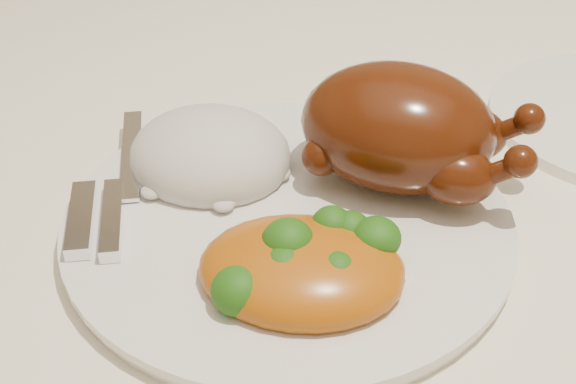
# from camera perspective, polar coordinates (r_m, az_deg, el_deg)

# --- Properties ---
(dining_table) EXTENTS (1.60, 0.90, 0.76)m
(dining_table) POSITION_cam_1_polar(r_m,az_deg,el_deg) (0.64, 12.43, -7.62)
(dining_table) COLOR brown
(dining_table) RESTS_ON floor
(tablecloth) EXTENTS (1.73, 1.03, 0.18)m
(tablecloth) POSITION_cam_1_polar(r_m,az_deg,el_deg) (0.60, 13.32, -2.52)
(tablecloth) COLOR white
(tablecloth) RESTS_ON dining_table
(dinner_plate) EXTENTS (0.30, 0.30, 0.01)m
(dinner_plate) POSITION_cam_1_polar(r_m,az_deg,el_deg) (0.53, 0.00, -2.30)
(dinner_plate) COLOR white
(dinner_plate) RESTS_ON tablecloth
(roast_chicken) EXTENTS (0.17, 0.11, 0.08)m
(roast_chicken) POSITION_cam_1_polar(r_m,az_deg,el_deg) (0.54, 8.17, 4.47)
(roast_chicken) COLOR #4E1B08
(roast_chicken) RESTS_ON dinner_plate
(rice_mound) EXTENTS (0.12, 0.11, 0.06)m
(rice_mound) POSITION_cam_1_polar(r_m,az_deg,el_deg) (0.56, -5.54, 2.57)
(rice_mound) COLOR silver
(rice_mound) RESTS_ON dinner_plate
(mac_and_cheese) EXTENTS (0.13, 0.10, 0.05)m
(mac_and_cheese) POSITION_cam_1_polar(r_m,az_deg,el_deg) (0.47, 1.48, -5.41)
(mac_and_cheese) COLOR #B1630B
(mac_and_cheese) RESTS_ON dinner_plate
(cutlery) EXTENTS (0.07, 0.17, 0.01)m
(cutlery) POSITION_cam_1_polar(r_m,az_deg,el_deg) (0.54, -12.42, -0.33)
(cutlery) COLOR silver
(cutlery) RESTS_ON dinner_plate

